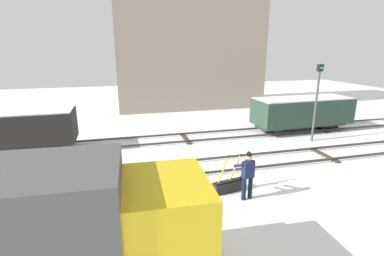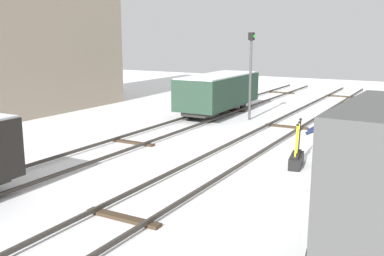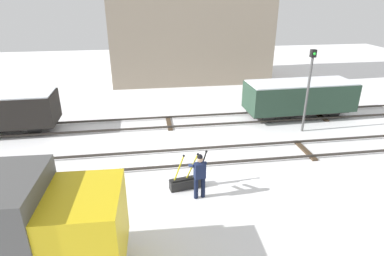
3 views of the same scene
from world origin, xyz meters
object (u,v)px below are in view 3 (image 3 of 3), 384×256
Objects in this scene: rail_worker at (199,173)px; signal_post at (309,84)px; freight_car_far_end at (299,97)px; switch_lever_frame at (187,182)px; delivery_truck at (0,228)px.

rail_worker is 8.17m from signal_post.
freight_car_far_end is at bearing 72.03° from signal_post.
signal_post reaches higher than rail_worker.
rail_worker is 0.28× the size of freight_car_far_end.
switch_lever_frame is 0.85× the size of rail_worker.
freight_car_far_end is at bearing 30.68° from switch_lever_frame.
signal_post is 0.69× the size of freight_car_far_end.
switch_lever_frame is at bearing -140.68° from freight_car_far_end.
freight_car_far_end reaches higher than switch_lever_frame.
rail_worker is at bearing 30.99° from delivery_truck.
rail_worker is at bearing -136.43° from freight_car_far_end.
rail_worker is 5.95m from delivery_truck.
switch_lever_frame is at bearing 38.17° from delivery_truck.
signal_post is (6.29, 4.97, 1.58)m from rail_worker.
rail_worker reaches higher than switch_lever_frame.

